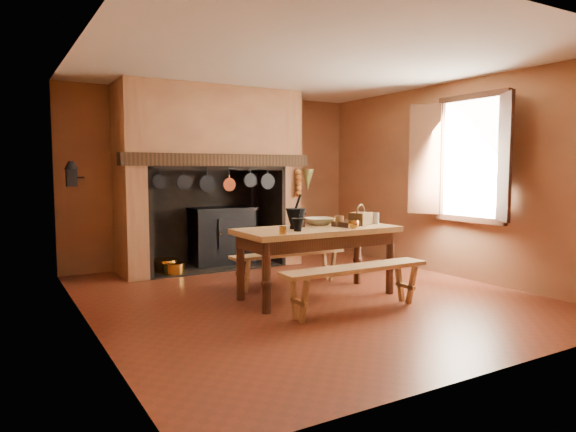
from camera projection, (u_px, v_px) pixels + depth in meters
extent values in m
plane|color=maroon|center=(305.00, 296.00, 6.31)|extent=(5.50, 5.50, 0.00)
plane|color=silver|center=(306.00, 63.00, 6.06)|extent=(5.50, 5.50, 0.00)
cube|color=#99653D|center=(217.00, 178.00, 8.55)|extent=(5.00, 0.02, 2.80)
cube|color=#99653D|center=(85.00, 185.00, 4.93)|extent=(0.02, 5.50, 2.80)
cube|color=#99653D|center=(451.00, 180.00, 7.45)|extent=(0.02, 5.50, 2.80)
cube|color=#99653D|center=(502.00, 189.00, 3.82)|extent=(5.00, 0.02, 2.80)
cube|color=#99653D|center=(129.00, 180.00, 7.38)|extent=(0.30, 0.90, 2.80)
cube|color=#99653D|center=(280.00, 178.00, 8.64)|extent=(0.30, 0.90, 2.80)
cube|color=#99653D|center=(210.00, 127.00, 7.94)|extent=(2.20, 0.90, 1.20)
cube|color=black|center=(220.00, 160.00, 7.64)|extent=(2.95, 0.22, 0.18)
cube|color=black|center=(201.00, 215.00, 8.43)|extent=(2.20, 0.06, 1.60)
cube|color=black|center=(212.00, 267.00, 8.14)|extent=(2.20, 0.90, 0.02)
cube|color=black|center=(222.00, 237.00, 8.35)|extent=(1.00, 0.50, 0.90)
cube|color=black|center=(222.00, 209.00, 8.29)|extent=(1.04, 0.54, 0.04)
cube|color=black|center=(229.00, 233.00, 8.12)|extent=(0.35, 0.02, 0.45)
cylinder|color=black|center=(252.00, 187.00, 8.56)|extent=(0.10, 0.10, 0.70)
cylinder|color=#B97E2A|center=(220.00, 233.00, 8.03)|extent=(0.03, 0.03, 0.03)
cylinder|color=#B97E2A|center=(238.00, 232.00, 8.18)|extent=(0.03, 0.03, 0.03)
cylinder|color=#B97E2A|center=(165.00, 266.00, 7.75)|extent=(0.40, 0.40, 0.20)
cylinder|color=#B97E2A|center=(173.00, 269.00, 7.56)|extent=(0.34, 0.34, 0.18)
cube|color=black|center=(150.00, 267.00, 7.74)|extent=(0.18, 0.18, 0.16)
cone|color=olive|center=(308.00, 180.00, 8.32)|extent=(0.20, 0.20, 0.35)
cube|color=white|center=(473.00, 159.00, 7.06)|extent=(0.02, 1.00, 1.60)
cube|color=#3B2012|center=(473.00, 96.00, 6.97)|extent=(0.08, 1.16, 0.08)
cube|color=#3B2012|center=(469.00, 219.00, 7.13)|extent=(0.08, 1.16, 0.08)
cube|color=#3B2012|center=(505.00, 157.00, 6.36)|extent=(0.29, 0.39, 1.60)
cube|color=#3B2012|center=(424.00, 159.00, 7.53)|extent=(0.29, 0.39, 1.60)
cube|color=black|center=(71.00, 178.00, 6.30)|extent=(0.12, 0.12, 0.22)
cone|color=black|center=(71.00, 165.00, 6.28)|extent=(0.16, 0.16, 0.10)
cylinder|color=black|center=(79.00, 178.00, 6.34)|extent=(0.12, 0.02, 0.02)
cube|color=tan|center=(317.00, 230.00, 6.19)|extent=(1.96, 0.87, 0.07)
cube|color=#3B2012|center=(317.00, 239.00, 6.20)|extent=(1.83, 0.74, 0.15)
cylinder|color=#3B2012|center=(266.00, 277.00, 5.51)|extent=(0.10, 0.10, 0.78)
cylinder|color=#3B2012|center=(390.00, 263.00, 6.39)|extent=(0.10, 0.10, 0.78)
cylinder|color=#3B2012|center=(240.00, 267.00, 6.07)|extent=(0.10, 0.10, 0.78)
cylinder|color=#3B2012|center=(357.00, 255.00, 6.95)|extent=(0.10, 0.10, 0.78)
cube|color=tan|center=(356.00, 268.00, 5.57)|extent=(1.79, 0.31, 0.04)
cube|color=tan|center=(288.00, 254.00, 6.82)|extent=(1.61, 0.28, 0.04)
cylinder|color=black|center=(296.00, 227.00, 6.04)|extent=(0.14, 0.14, 0.04)
cone|color=black|center=(296.00, 217.00, 6.03)|extent=(0.24, 0.24, 0.20)
cylinder|color=black|center=(298.00, 202.00, 6.03)|extent=(0.10, 0.05, 0.20)
cylinder|color=black|center=(298.00, 230.00, 5.81)|extent=(0.09, 0.09, 0.03)
cone|color=black|center=(298.00, 224.00, 5.81)|extent=(0.15, 0.15, 0.12)
cylinder|color=black|center=(299.00, 214.00, 5.80)|extent=(0.06, 0.03, 0.12)
cube|color=#3B2012|center=(299.00, 223.00, 6.24)|extent=(0.12, 0.12, 0.11)
cylinder|color=#B97E2A|center=(300.00, 217.00, 6.23)|extent=(0.08, 0.08, 0.03)
cylinder|color=black|center=(303.00, 214.00, 6.25)|extent=(0.09, 0.02, 0.03)
cylinder|color=#B97E2A|center=(283.00, 230.00, 5.53)|extent=(0.10, 0.10, 0.09)
cylinder|color=#B97E2A|center=(332.00, 220.00, 6.66)|extent=(0.09, 0.09, 0.09)
imported|color=#C1BB94|center=(319.00, 221.00, 6.50)|extent=(0.43, 0.43, 0.09)
cylinder|color=#51361E|center=(339.00, 221.00, 6.27)|extent=(0.13, 0.13, 0.13)
cylinder|color=beige|center=(376.00, 218.00, 6.60)|extent=(0.11, 0.11, 0.15)
cube|color=#553519|center=(361.00, 219.00, 6.48)|extent=(0.34, 0.30, 0.16)
torus|color=#553519|center=(361.00, 212.00, 6.48)|extent=(0.21, 0.11, 0.22)
cube|color=#3B2012|center=(348.00, 224.00, 6.35)|extent=(0.42, 0.36, 0.06)
imported|color=#B97E2A|center=(353.00, 225.00, 6.08)|extent=(0.14, 0.14, 0.10)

